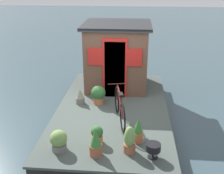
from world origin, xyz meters
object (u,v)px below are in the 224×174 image
Objects in this scene: potted_plant_basil at (98,94)px; potted_plant_mint at (80,97)px; potted_plant_succulent at (130,141)px; potted_plant_sage at (96,143)px; charcoal_grill at (153,148)px; potted_plant_ivy at (138,131)px; potted_plant_thyme at (59,140)px; houseboat_cabin at (117,55)px; potted_plant_fern at (97,134)px; bicycle at (120,107)px.

potted_plant_basil reaches higher than potted_plant_mint.
potted_plant_sage is (-0.17, 0.69, 0.02)m from potted_plant_succulent.
potted_plant_succulent is at bearing -157.16° from potted_plant_basil.
charcoal_grill is at bearing -89.16° from potted_plant_sage.
potted_plant_thyme is at bearing 105.90° from potted_plant_ivy.
potted_plant_thyme is 1.45× the size of charcoal_grill.
houseboat_cabin reaches higher than potted_plant_thyme.
potted_plant_thyme is 0.74× the size of potted_plant_sage.
potted_plant_ivy reaches higher than potted_plant_fern.
houseboat_cabin is 3.61× the size of potted_plant_ivy.
potted_plant_basil is 2.17m from potted_plant_ivy.
potted_plant_thyme is at bearing 114.10° from potted_plant_fern.
potted_plant_thyme is (-2.28, 0.01, 0.01)m from potted_plant_mint.
potted_plant_succulent is at bearing 157.55° from potted_plant_ivy.
potted_plant_thyme reaches higher than charcoal_grill.
bicycle is at bearing -41.31° from potted_plant_thyme.
potted_plant_ivy is at bearing -22.45° from potted_plant_succulent.
potted_plant_fern is at bearing 70.06° from charcoal_grill.
potted_plant_thyme is at bearing 179.64° from potted_plant_mint.
houseboat_cabin is 2.48m from bicycle.
bicycle reaches higher than potted_plant_thyme.
potted_plant_basil is at bearing 163.29° from houseboat_cabin.
potted_plant_sage is at bearing -97.86° from potted_plant_thyme.
potted_plant_ivy is at bearing -137.64° from potted_plant_mint.
potted_plant_ivy is (0.47, -1.66, 0.04)m from potted_plant_thyme.
potted_plant_succulent reaches higher than potted_plant_basil.
potted_plant_fern is 0.46m from potted_plant_sage.
potted_plant_succulent is 1.11× the size of potted_plant_basil.
potted_plant_mint is at bearing 52.29° from bicycle.
potted_plant_fern is at bearing 157.09° from bicycle.
potted_plant_thyme is at bearing 87.28° from charcoal_grill.
potted_plant_succulent reaches higher than potted_plant_thyme.
potted_plant_sage is (-3.86, 0.16, -0.75)m from houseboat_cabin.
potted_plant_sage is at bearing 177.69° from houseboat_cabin.
potted_plant_ivy reaches higher than potted_plant_thyme.
potted_plant_mint is (0.92, 1.19, -0.18)m from bicycle.
charcoal_grill is at bearing -140.49° from potted_plant_mint.
potted_plant_fern is (-1.02, 0.43, -0.19)m from bicycle.
potted_plant_thyme is (-0.34, 0.77, 0.02)m from potted_plant_fern.
houseboat_cabin is at bearing -3.23° from potted_plant_fern.
bicycle is at bearing -22.91° from potted_plant_fern.
potted_plant_ivy is (-0.89, -0.46, -0.12)m from bicycle.
potted_plant_ivy is at bearing -74.10° from potted_plant_thyme.
potted_plant_thyme is at bearing 82.14° from potted_plant_sage.
houseboat_cabin is 3.31× the size of potted_plant_sage.
potted_plant_basil is (2.27, 0.96, 0.02)m from potted_plant_succulent.
bicycle is 3.68× the size of potted_plant_thyme.
potted_plant_fern is 1.28m from charcoal_grill.
potted_plant_fern is 0.89× the size of potted_plant_mint.
potted_plant_mint is 3.08m from charcoal_grill.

